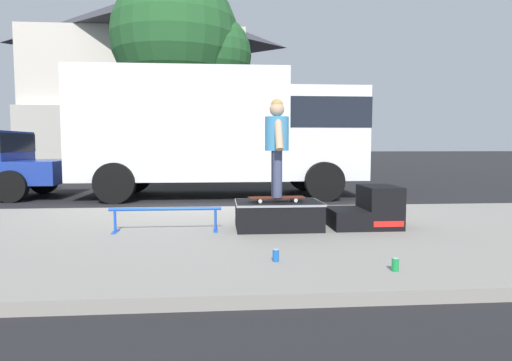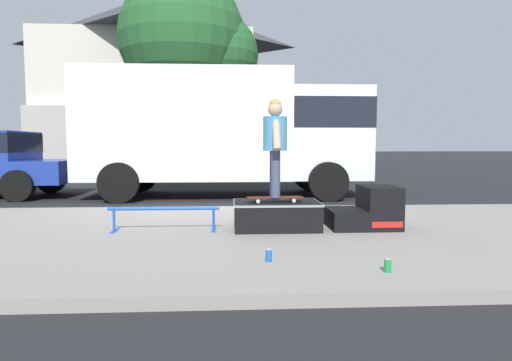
# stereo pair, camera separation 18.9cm
# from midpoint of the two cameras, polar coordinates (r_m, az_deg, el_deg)

# --- Properties ---
(ground_plane) EXTENTS (140.00, 140.00, 0.00)m
(ground_plane) POSITION_cam_midpoint_polar(r_m,az_deg,el_deg) (8.99, -8.37, -3.67)
(ground_plane) COLOR black
(sidewalk_slab) EXTENTS (50.00, 5.00, 0.12)m
(sidewalk_slab) POSITION_cam_midpoint_polar(r_m,az_deg,el_deg) (6.04, -10.19, -7.24)
(sidewalk_slab) COLOR gray
(sidewalk_slab) RESTS_ON ground
(skate_box) EXTENTS (1.19, 0.78, 0.38)m
(skate_box) POSITION_cam_midpoint_polar(r_m,az_deg,el_deg) (6.21, 1.99, -4.35)
(skate_box) COLOR black
(skate_box) RESTS_ON sidewalk_slab
(kicker_ramp) EXTENTS (0.96, 0.72, 0.59)m
(kicker_ramp) POSITION_cam_midpoint_polar(r_m,az_deg,el_deg) (6.49, 13.57, -3.73)
(kicker_ramp) COLOR black
(kicker_ramp) RESTS_ON sidewalk_slab
(grind_rail) EXTENTS (1.50, 0.28, 0.33)m
(grind_rail) POSITION_cam_midpoint_polar(r_m,az_deg,el_deg) (6.14, -12.43, -4.15)
(grind_rail) COLOR blue
(grind_rail) RESTS_ON sidewalk_slab
(skateboard) EXTENTS (0.79, 0.27, 0.07)m
(skateboard) POSITION_cam_midpoint_polar(r_m,az_deg,el_deg) (6.15, 1.78, -2.24)
(skateboard) COLOR #4C1E14
(skateboard) RESTS_ON skate_box
(skater_kid) EXTENTS (0.33, 0.69, 1.35)m
(skater_kid) POSITION_cam_midpoint_polar(r_m,az_deg,el_deg) (6.11, 1.80, 5.28)
(skater_kid) COLOR #3F4766
(skater_kid) RESTS_ON skateboard
(soda_can) EXTENTS (0.07, 0.07, 0.13)m
(soda_can) POSITION_cam_midpoint_polar(r_m,az_deg,el_deg) (4.52, 1.36, -9.61)
(soda_can) COLOR #1959B2
(soda_can) RESTS_ON sidewalk_slab
(soda_can_b) EXTENTS (0.07, 0.07, 0.13)m
(soda_can_b) POSITION_cam_midpoint_polar(r_m,az_deg,el_deg) (4.36, 16.29, -10.34)
(soda_can_b) COLOR #198C3F
(soda_can_b) RESTS_ON sidewalk_slab
(box_truck) EXTENTS (6.91, 2.63, 3.05)m
(box_truck) POSITION_cam_midpoint_polar(r_m,az_deg,el_deg) (11.09, -4.91, 6.75)
(box_truck) COLOR white
(box_truck) RESTS_ON ground
(street_tree_main) EXTENTS (5.00, 4.54, 7.36)m
(street_tree_main) POSITION_cam_midpoint_polar(r_m,az_deg,el_deg) (16.82, -9.73, 17.11)
(street_tree_main) COLOR brown
(street_tree_main) RESTS_ON ground
(house_behind) EXTENTS (9.54, 8.22, 8.40)m
(house_behind) POSITION_cam_midpoint_polar(r_m,az_deg,el_deg) (22.28, -14.05, 12.14)
(house_behind) COLOR beige
(house_behind) RESTS_ON ground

